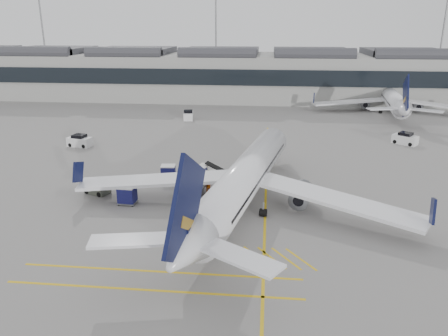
# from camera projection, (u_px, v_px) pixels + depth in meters

# --- Properties ---
(ground) EXTENTS (220.00, 220.00, 0.00)m
(ground) POSITION_uv_depth(u_px,v_px,m) (164.00, 217.00, 43.50)
(ground) COLOR gray
(ground) RESTS_ON ground
(terminal) EXTENTS (200.00, 20.45, 12.40)m
(terminal) POSITION_uv_depth(u_px,v_px,m) (229.00, 74.00, 109.44)
(terminal) COLOR #9E9E99
(terminal) RESTS_ON ground
(light_masts) EXTENTS (113.00, 0.60, 25.45)m
(light_masts) POSITION_uv_depth(u_px,v_px,m) (228.00, 37.00, 120.24)
(light_masts) COLOR slate
(light_masts) RESTS_ON ground
(apron_markings) EXTENTS (0.25, 60.00, 0.01)m
(apron_markings) POSITION_uv_depth(u_px,v_px,m) (266.00, 185.00, 51.98)
(apron_markings) COLOR gold
(apron_markings) RESTS_ON ground
(airliner_main) EXTENTS (35.23, 38.85, 10.43)m
(airliner_main) POSITION_uv_depth(u_px,v_px,m) (244.00, 179.00, 44.93)
(airliner_main) COLOR white
(airliner_main) RESTS_ON ground
(airliner_far) EXTENTS (33.48, 36.78, 9.79)m
(airliner_far) POSITION_uv_depth(u_px,v_px,m) (392.00, 99.00, 93.18)
(airliner_far) COLOR white
(airliner_far) RESTS_ON ground
(belt_loader) EXTENTS (4.47, 2.17, 1.77)m
(belt_loader) POSITION_uv_depth(u_px,v_px,m) (210.00, 172.00, 55.00)
(belt_loader) COLOR silver
(belt_loader) RESTS_ON ground
(baggage_cart_a) EXTENTS (2.29, 2.11, 1.95)m
(baggage_cart_a) POSITION_uv_depth(u_px,v_px,m) (198.00, 174.00, 52.47)
(baggage_cart_a) COLOR gray
(baggage_cart_a) RESTS_ON ground
(baggage_cart_b) EXTENTS (1.95, 1.66, 1.91)m
(baggage_cart_b) POSITION_uv_depth(u_px,v_px,m) (168.00, 172.00, 53.22)
(baggage_cart_b) COLOR gray
(baggage_cart_b) RESTS_ON ground
(baggage_cart_c) EXTENTS (2.00, 1.69, 1.99)m
(baggage_cart_c) POSITION_uv_depth(u_px,v_px,m) (127.00, 195.00, 46.23)
(baggage_cart_c) COLOR gray
(baggage_cart_c) RESTS_ON ground
(baggage_cart_d) EXTENTS (2.15, 1.91, 1.94)m
(baggage_cart_d) POSITION_uv_depth(u_px,v_px,m) (187.00, 181.00, 50.16)
(baggage_cart_d) COLOR gray
(baggage_cart_d) RESTS_ON ground
(ramp_agent_a) EXTENTS (0.68, 0.74, 1.70)m
(ramp_agent_a) POSITION_uv_depth(u_px,v_px,m) (210.00, 178.00, 51.90)
(ramp_agent_a) COLOR #FF540D
(ramp_agent_a) RESTS_ON ground
(ramp_agent_b) EXTENTS (1.04, 0.86, 1.94)m
(ramp_agent_b) POSITION_uv_depth(u_px,v_px,m) (208.00, 186.00, 49.05)
(ramp_agent_b) COLOR #E8590C
(ramp_agent_b) RESTS_ON ground
(pushback_tug) EXTENTS (3.08, 2.53, 1.49)m
(pushback_tug) POSITION_uv_depth(u_px,v_px,m) (97.00, 188.00, 49.22)
(pushback_tug) COLOR #53584A
(pushback_tug) RESTS_ON ground
(safety_cone_nose) EXTENTS (0.39, 0.39, 0.55)m
(safety_cone_nose) POSITION_uv_depth(u_px,v_px,m) (250.00, 152.00, 64.42)
(safety_cone_nose) COLOR #F24C0A
(safety_cone_nose) RESTS_ON ground
(safety_cone_engine) EXTENTS (0.35, 0.35, 0.48)m
(safety_cone_engine) POSITION_uv_depth(u_px,v_px,m) (337.00, 198.00, 47.60)
(safety_cone_engine) COLOR #F24C0A
(safety_cone_engine) RESTS_ON ground
(service_van_left) EXTENTS (3.94, 2.52, 1.87)m
(service_van_left) POSITION_uv_depth(u_px,v_px,m) (80.00, 141.00, 68.01)
(service_van_left) COLOR silver
(service_van_left) RESTS_ON ground
(service_van_mid) EXTENTS (2.30, 3.81, 1.84)m
(service_van_mid) POSITION_uv_depth(u_px,v_px,m) (188.00, 115.00, 86.91)
(service_van_mid) COLOR silver
(service_van_mid) RESTS_ON ground
(service_van_right) EXTENTS (4.04, 3.73, 1.90)m
(service_van_right) POSITION_uv_depth(u_px,v_px,m) (405.00, 139.00, 69.28)
(service_van_right) COLOR silver
(service_van_right) RESTS_ON ground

